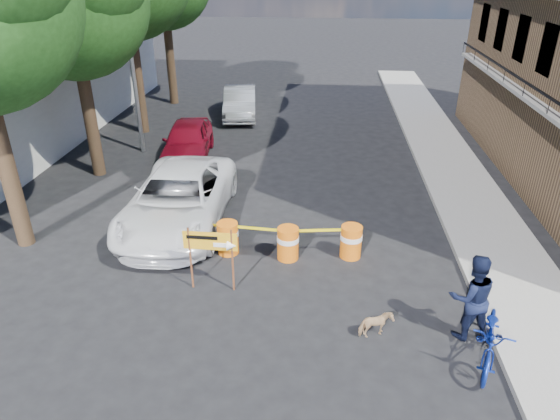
% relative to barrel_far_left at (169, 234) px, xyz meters
% --- Properties ---
extents(ground, '(120.00, 120.00, 0.00)m').
position_rel_barrel_far_left_xyz_m(ground, '(2.70, -2.05, -0.47)').
color(ground, black).
rests_on(ground, ground).
extents(sidewalk_east, '(2.40, 40.00, 0.15)m').
position_rel_barrel_far_left_xyz_m(sidewalk_east, '(8.90, 3.95, -0.40)').
color(sidewalk_east, gray).
rests_on(sidewalk_east, ground).
extents(streetlamp, '(1.25, 0.18, 8.00)m').
position_rel_barrel_far_left_xyz_m(streetlamp, '(-3.23, 7.45, 3.90)').
color(streetlamp, gray).
rests_on(streetlamp, ground).
extents(barrel_far_left, '(0.58, 0.58, 0.90)m').
position_rel_barrel_far_left_xyz_m(barrel_far_left, '(0.00, 0.00, 0.00)').
color(barrel_far_left, orange).
rests_on(barrel_far_left, ground).
extents(barrel_mid_left, '(0.58, 0.58, 0.90)m').
position_rel_barrel_far_left_xyz_m(barrel_mid_left, '(1.63, -0.05, 0.00)').
color(barrel_mid_left, orange).
rests_on(barrel_mid_left, ground).
extents(barrel_mid_right, '(0.58, 0.58, 0.90)m').
position_rel_barrel_far_left_xyz_m(barrel_mid_right, '(3.25, -0.19, 0.00)').
color(barrel_mid_right, orange).
rests_on(barrel_mid_right, ground).
extents(barrel_far_right, '(0.58, 0.58, 0.90)m').
position_rel_barrel_far_left_xyz_m(barrel_far_right, '(4.91, 0.05, 0.00)').
color(barrel_far_right, orange).
rests_on(barrel_far_right, ground).
extents(detour_sign, '(1.28, 0.24, 1.65)m').
position_rel_barrel_far_left_xyz_m(detour_sign, '(1.71, -1.71, 0.72)').
color(detour_sign, '#592D19').
rests_on(detour_sign, ground).
extents(pedestrian, '(1.03, 0.85, 1.95)m').
position_rel_barrel_far_left_xyz_m(pedestrian, '(7.20, -2.86, 0.50)').
color(pedestrian, black).
rests_on(pedestrian, ground).
extents(bicycle, '(1.04, 1.27, 2.08)m').
position_rel_barrel_far_left_xyz_m(bicycle, '(7.47, -3.59, 0.57)').
color(bicycle, '#132EA1').
rests_on(bicycle, ground).
extents(dog, '(0.77, 0.57, 0.59)m').
position_rel_barrel_far_left_xyz_m(dog, '(5.31, -3.08, -0.17)').
color(dog, tan).
rests_on(dog, ground).
extents(suv_white, '(2.76, 5.86, 1.62)m').
position_rel_barrel_far_left_xyz_m(suv_white, '(-0.10, 1.45, 0.34)').
color(suv_white, white).
rests_on(suv_white, ground).
extents(sedan_red, '(2.20, 4.47, 1.47)m').
position_rel_barrel_far_left_xyz_m(sedan_red, '(-1.21, 6.83, 0.26)').
color(sedan_red, maroon).
rests_on(sedan_red, ground).
extents(sedan_silver, '(2.08, 4.52, 1.44)m').
position_rel_barrel_far_left_xyz_m(sedan_silver, '(-0.10, 12.74, 0.25)').
color(sedan_silver, '#B1B3B8').
rests_on(sedan_silver, ground).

